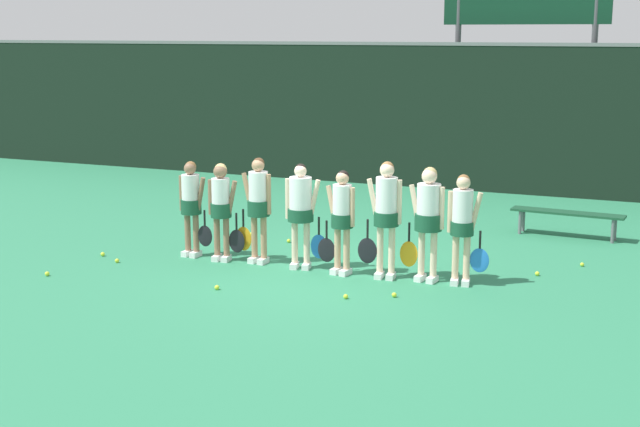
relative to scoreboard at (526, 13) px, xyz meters
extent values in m
plane|color=#2D7F56|center=(-1.41, -8.84, -4.11)|extent=(140.00, 140.00, 0.00)
cube|color=black|center=(-1.41, -0.91, -2.42)|extent=(60.00, 0.06, 3.37)
cube|color=slate|center=(-1.41, -0.91, -0.70)|extent=(60.00, 0.08, 0.08)
cylinder|color=#515156|center=(-1.58, 0.00, -1.49)|extent=(0.14, 0.14, 5.24)
cylinder|color=#515156|center=(1.58, 0.00, -1.49)|extent=(0.14, 0.14, 5.24)
cube|color=#19472D|center=(1.83, -4.96, -3.66)|extent=(2.04, 0.49, 0.04)
cylinder|color=slate|center=(2.66, -4.89, -3.89)|extent=(0.06, 0.06, 0.43)
cylinder|color=slate|center=(2.65, -5.14, -3.89)|extent=(0.06, 0.06, 0.43)
cylinder|color=slate|center=(1.01, -4.79, -3.89)|extent=(0.06, 0.06, 0.43)
cylinder|color=slate|center=(0.99, -5.04, -3.89)|extent=(0.06, 0.06, 0.43)
cylinder|color=#8C664C|center=(-3.66, -8.86, -3.73)|extent=(0.10, 0.10, 0.76)
cylinder|color=#8C664C|center=(-3.83, -8.85, -3.73)|extent=(0.10, 0.10, 0.76)
cube|color=white|center=(-3.66, -8.89, -4.06)|extent=(0.12, 0.24, 0.09)
cube|color=white|center=(-3.83, -8.88, -4.06)|extent=(0.12, 0.24, 0.09)
cylinder|color=#194C33|center=(-3.75, -8.86, -3.26)|extent=(0.34, 0.34, 0.24)
cylinder|color=white|center=(-3.75, -8.86, -3.04)|extent=(0.30, 0.30, 0.62)
sphere|color=#8C664C|center=(-3.75, -8.86, -2.63)|extent=(0.20, 0.20, 0.20)
sphere|color=olive|center=(-3.74, -8.84, -2.60)|extent=(0.19, 0.19, 0.19)
cylinder|color=#8C664C|center=(-3.56, -8.86, -3.05)|extent=(0.20, 0.08, 0.59)
cylinder|color=#8C664C|center=(-3.92, -8.85, -3.05)|extent=(0.08, 0.08, 0.59)
cylinder|color=black|center=(-3.48, -8.89, -3.43)|extent=(0.03, 0.03, 0.26)
ellipsoid|color=black|center=(-3.48, -8.89, -3.73)|extent=(0.27, 0.03, 0.36)
cylinder|color=#8C664C|center=(-3.06, -8.91, -3.73)|extent=(0.10, 0.10, 0.76)
cylinder|color=#8C664C|center=(-3.22, -8.94, -3.73)|extent=(0.10, 0.10, 0.76)
cube|color=white|center=(-3.06, -8.94, -4.06)|extent=(0.14, 0.25, 0.09)
cube|color=white|center=(-3.22, -8.97, -4.06)|extent=(0.14, 0.25, 0.09)
cylinder|color=#194C33|center=(-3.14, -8.92, -3.26)|extent=(0.34, 0.34, 0.23)
cylinder|color=white|center=(-3.14, -8.92, -3.04)|extent=(0.30, 0.30, 0.60)
sphere|color=#8C664C|center=(-3.14, -8.92, -2.63)|extent=(0.22, 0.22, 0.22)
sphere|color=#D8B772|center=(-3.14, -8.90, -2.60)|extent=(0.20, 0.20, 0.20)
cylinder|color=#8C664C|center=(-2.95, -8.90, -3.06)|extent=(0.20, 0.10, 0.58)
cylinder|color=#8C664C|center=(-3.32, -8.95, -3.06)|extent=(0.08, 0.08, 0.57)
cylinder|color=black|center=(-2.87, -8.90, -3.43)|extent=(0.03, 0.03, 0.28)
ellipsoid|color=black|center=(-2.87, -8.90, -3.76)|extent=(0.29, 0.03, 0.38)
cylinder|color=tan|center=(-2.43, -8.82, -3.70)|extent=(0.10, 0.10, 0.82)
cylinder|color=tan|center=(-2.60, -8.81, -3.70)|extent=(0.10, 0.10, 0.82)
cube|color=white|center=(-2.43, -8.85, -4.06)|extent=(0.12, 0.24, 0.09)
cube|color=white|center=(-2.60, -8.84, -4.06)|extent=(0.12, 0.24, 0.09)
cylinder|color=#194C33|center=(-2.51, -8.81, -3.20)|extent=(0.36, 0.36, 0.25)
cylinder|color=white|center=(-2.51, -8.81, -2.95)|extent=(0.31, 0.31, 0.68)
sphere|color=tan|center=(-2.51, -8.81, -2.51)|extent=(0.21, 0.21, 0.21)
sphere|color=#4C331E|center=(-2.51, -8.79, -2.48)|extent=(0.19, 0.19, 0.19)
cylinder|color=tan|center=(-2.71, -8.81, -2.96)|extent=(0.21, 0.08, 0.65)
cylinder|color=tan|center=(-2.32, -8.82, -2.96)|extent=(0.08, 0.08, 0.65)
cylinder|color=black|center=(-2.79, -8.82, -3.38)|extent=(0.03, 0.03, 0.29)
ellipsoid|color=orange|center=(-2.79, -8.82, -3.73)|extent=(0.28, 0.03, 0.40)
cylinder|color=beige|center=(-1.65, -8.85, -3.71)|extent=(0.10, 0.10, 0.80)
cylinder|color=beige|center=(-1.84, -8.89, -3.71)|extent=(0.10, 0.10, 0.80)
cube|color=white|center=(-1.65, -8.88, -4.06)|extent=(0.16, 0.26, 0.09)
cube|color=white|center=(-1.84, -8.92, -4.06)|extent=(0.16, 0.26, 0.09)
cylinder|color=#194C33|center=(-1.75, -8.87, -3.24)|extent=(0.41, 0.41, 0.20)
cylinder|color=white|center=(-1.75, -8.87, -2.98)|extent=(0.35, 0.35, 0.67)
sphere|color=beige|center=(-1.75, -8.87, -2.54)|extent=(0.19, 0.19, 0.19)
sphere|color=black|center=(-1.75, -8.85, -2.52)|extent=(0.18, 0.18, 0.18)
cylinder|color=beige|center=(-1.53, -8.82, -2.99)|extent=(0.22, 0.12, 0.64)
cylinder|color=beige|center=(-1.95, -8.91, -2.99)|extent=(0.08, 0.08, 0.64)
cylinder|color=black|center=(-1.45, -8.82, -3.40)|extent=(0.03, 0.03, 0.28)
ellipsoid|color=blue|center=(-1.45, -8.82, -3.73)|extent=(0.28, 0.03, 0.39)
cylinder|color=tan|center=(-0.94, -8.94, -3.72)|extent=(0.10, 0.10, 0.77)
cylinder|color=tan|center=(-1.10, -8.92, -3.72)|extent=(0.10, 0.10, 0.77)
cube|color=white|center=(-0.94, -8.97, -4.06)|extent=(0.14, 0.25, 0.09)
cube|color=white|center=(-1.10, -8.94, -4.06)|extent=(0.14, 0.25, 0.09)
cylinder|color=#194C33|center=(-1.02, -8.93, -3.26)|extent=(0.34, 0.34, 0.22)
cylinder|color=white|center=(-1.02, -8.93, -3.02)|extent=(0.29, 0.29, 0.63)
sphere|color=tan|center=(-1.02, -8.93, -2.60)|extent=(0.20, 0.20, 0.20)
sphere|color=black|center=(-1.02, -8.91, -2.58)|extent=(0.18, 0.18, 0.18)
cylinder|color=tan|center=(-1.20, -8.90, -3.03)|extent=(0.21, 0.10, 0.61)
cylinder|color=tan|center=(-0.84, -8.95, -3.03)|extent=(0.08, 0.08, 0.60)
cylinder|color=black|center=(-1.29, -8.91, -3.43)|extent=(0.03, 0.03, 0.28)
ellipsoid|color=black|center=(-1.29, -8.91, -3.76)|extent=(0.29, 0.03, 0.38)
cylinder|color=beige|center=(-0.23, -8.88, -3.68)|extent=(0.10, 0.10, 0.85)
cylinder|color=beige|center=(-0.41, -8.89, -3.68)|extent=(0.10, 0.10, 0.85)
cube|color=white|center=(-0.23, -8.91, -4.06)|extent=(0.13, 0.25, 0.09)
cube|color=white|center=(-0.41, -8.92, -4.06)|extent=(0.13, 0.25, 0.09)
cylinder|color=#194C33|center=(-0.32, -8.89, -3.18)|extent=(0.38, 0.38, 0.21)
cylinder|color=white|center=(-0.32, -8.89, -2.90)|extent=(0.33, 0.33, 0.71)
sphere|color=beige|center=(-0.32, -8.89, -2.44)|extent=(0.22, 0.22, 0.22)
sphere|color=olive|center=(-0.32, -8.87, -2.41)|extent=(0.20, 0.20, 0.20)
cylinder|color=beige|center=(-0.52, -8.91, -2.91)|extent=(0.22, 0.09, 0.67)
cylinder|color=beige|center=(-0.13, -8.87, -2.91)|extent=(0.08, 0.08, 0.67)
cylinder|color=black|center=(-0.60, -8.93, -3.35)|extent=(0.03, 0.03, 0.29)
ellipsoid|color=black|center=(-0.60, -8.93, -3.69)|extent=(0.31, 0.03, 0.40)
cylinder|color=beige|center=(0.41, -8.81, -3.70)|extent=(0.10, 0.10, 0.82)
cylinder|color=beige|center=(0.21, -8.79, -3.70)|extent=(0.10, 0.10, 0.82)
cube|color=white|center=(0.40, -8.84, -4.06)|extent=(0.14, 0.25, 0.09)
cube|color=white|center=(0.21, -8.82, -4.06)|extent=(0.14, 0.25, 0.09)
cylinder|color=#194C33|center=(0.31, -8.80, -3.20)|extent=(0.41, 0.41, 0.25)
cylinder|color=white|center=(0.31, -8.80, -2.95)|extent=(0.36, 0.36, 0.66)
sphere|color=beige|center=(0.31, -8.80, -2.51)|extent=(0.23, 0.23, 0.23)
sphere|color=#D8B772|center=(0.31, -8.78, -2.48)|extent=(0.21, 0.21, 0.21)
cylinder|color=beige|center=(0.09, -8.77, -2.97)|extent=(0.21, 0.10, 0.63)
cylinder|color=beige|center=(0.52, -8.83, -2.97)|extent=(0.08, 0.08, 0.63)
cylinder|color=black|center=(0.01, -8.78, -3.38)|extent=(0.03, 0.03, 0.29)
ellipsoid|color=orange|center=(0.01, -8.78, -3.72)|extent=(0.28, 0.03, 0.40)
cylinder|color=beige|center=(0.90, -8.76, -3.71)|extent=(0.10, 0.10, 0.79)
cylinder|color=beige|center=(0.73, -8.79, -3.71)|extent=(0.10, 0.10, 0.79)
cube|color=white|center=(0.90, -8.79, -4.06)|extent=(0.15, 0.25, 0.09)
cube|color=white|center=(0.74, -8.82, -4.06)|extent=(0.15, 0.25, 0.09)
cylinder|color=#194C33|center=(0.82, -8.78, -3.25)|extent=(0.35, 0.35, 0.20)
cylinder|color=white|center=(0.82, -8.78, -3.00)|extent=(0.30, 0.30, 0.65)
sphere|color=beige|center=(0.82, -8.78, -2.57)|extent=(0.20, 0.20, 0.20)
sphere|color=olive|center=(0.81, -8.76, -2.55)|extent=(0.19, 0.19, 0.19)
cylinder|color=beige|center=(1.00, -8.75, -3.01)|extent=(0.21, 0.11, 0.62)
cylinder|color=beige|center=(0.64, -8.81, -3.01)|extent=(0.08, 0.08, 0.61)
cylinder|color=black|center=(1.09, -8.75, -3.40)|extent=(0.03, 0.03, 0.26)
ellipsoid|color=blue|center=(1.09, -8.75, -3.72)|extent=(0.29, 0.03, 0.36)
sphere|color=#CCE033|center=(0.12, -9.79, -4.07)|extent=(0.07, 0.07, 0.07)
sphere|color=#CCE033|center=(-2.38, -10.45, -4.07)|extent=(0.07, 0.07, 0.07)
sphere|color=#CCE033|center=(-2.66, -7.36, -4.07)|extent=(0.07, 0.07, 0.07)
sphere|color=#CCE033|center=(-0.48, -10.13, -4.07)|extent=(0.07, 0.07, 0.07)
sphere|color=#CCE033|center=(-5.12, -9.47, -4.07)|extent=(0.07, 0.07, 0.07)
sphere|color=#CCE033|center=(-0.17, -7.45, -4.07)|extent=(0.07, 0.07, 0.07)
sphere|color=#CCE033|center=(-3.51, -7.17, -4.07)|extent=(0.07, 0.07, 0.07)
sphere|color=#CCE033|center=(-5.15, -10.82, -4.07)|extent=(0.07, 0.07, 0.07)
sphere|color=#CCE033|center=(-0.93, -7.69, -4.08)|extent=(0.06, 0.06, 0.06)
sphere|color=#CCE033|center=(-4.64, -9.73, -4.07)|extent=(0.07, 0.07, 0.07)
sphere|color=#CCE033|center=(2.36, -7.01, -4.07)|extent=(0.06, 0.06, 0.06)
sphere|color=#CCE033|center=(1.79, -7.85, -4.07)|extent=(0.07, 0.07, 0.07)
camera|label=1|loc=(3.89, -21.34, -0.41)|focal=50.00mm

